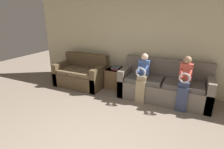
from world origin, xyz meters
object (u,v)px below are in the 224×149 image
at_px(couch_main, 164,86).
at_px(couch_side, 82,75).
at_px(child_left_seated, 142,76).
at_px(child_right_seated, 184,81).
at_px(book_stack, 116,68).
at_px(side_shelf, 116,78).

relative_size(couch_main, couch_side, 1.50).
relative_size(child_left_seated, child_right_seated, 0.98).
height_order(couch_main, child_left_seated, child_left_seated).
xyz_separation_m(couch_main, book_stack, (-1.40, 0.18, 0.25)).
bearing_deg(couch_main, child_left_seated, -142.67).
height_order(child_left_seated, side_shelf, child_left_seated).
xyz_separation_m(child_right_seated, book_stack, (-1.87, 0.53, -0.08)).
relative_size(child_left_seated, side_shelf, 2.13).
distance_m(child_left_seated, side_shelf, 1.15).
bearing_deg(couch_main, side_shelf, 172.64).
bearing_deg(book_stack, couch_main, -7.19).
bearing_deg(couch_main, book_stack, 172.81).
bearing_deg(book_stack, child_right_seated, -15.93).
bearing_deg(side_shelf, couch_side, -165.19).
relative_size(couch_main, child_right_seated, 1.80).
xyz_separation_m(couch_main, side_shelf, (-1.41, 0.18, -0.06)).
bearing_deg(book_stack, couch_side, -165.69).
bearing_deg(couch_side, child_left_seated, -7.83).
bearing_deg(couch_main, couch_side, -177.89).
xyz_separation_m(couch_side, child_right_seated, (2.91, -0.27, 0.35)).
distance_m(couch_side, child_left_seated, 2.01).
distance_m(child_right_seated, side_shelf, 2.00).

